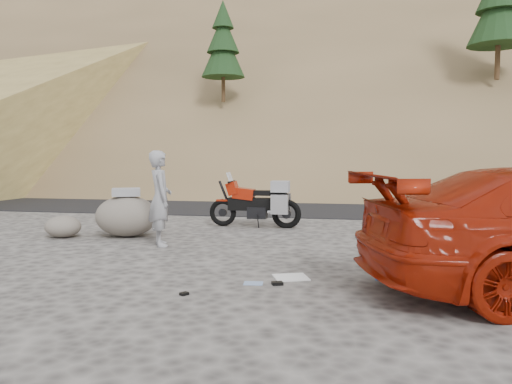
# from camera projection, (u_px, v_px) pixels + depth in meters

# --- Properties ---
(ground) EXTENTS (140.00, 140.00, 0.00)m
(ground) POSITION_uv_depth(u_px,v_px,m) (249.00, 258.00, 8.82)
(ground) COLOR #413D3C
(ground) RESTS_ON ground
(road) EXTENTS (120.00, 7.00, 0.05)m
(road) POSITION_uv_depth(u_px,v_px,m) (299.00, 205.00, 17.64)
(road) COLOR black
(road) RESTS_ON ground
(hillside) EXTENTS (120.00, 73.00, 46.72)m
(hillside) POSITION_uv_depth(u_px,v_px,m) (332.00, 57.00, 48.01)
(hillside) COLOR brown
(hillside) RESTS_ON ground
(motorcycle) EXTENTS (2.35, 0.68, 1.40)m
(motorcycle) POSITION_uv_depth(u_px,v_px,m) (259.00, 204.00, 12.47)
(motorcycle) COLOR black
(motorcycle) RESTS_ON ground
(man) EXTENTS (0.74, 0.83, 1.91)m
(man) POSITION_uv_depth(u_px,v_px,m) (161.00, 245.00, 10.05)
(man) COLOR #96979C
(man) RESTS_ON ground
(boulder) EXTENTS (1.62, 1.47, 1.09)m
(boulder) POSITION_uv_depth(u_px,v_px,m) (127.00, 215.00, 11.12)
(boulder) COLOR #605B53
(boulder) RESTS_ON ground
(small_rock) EXTENTS (0.82, 0.74, 0.48)m
(small_rock) POSITION_uv_depth(u_px,v_px,m) (63.00, 227.00, 11.01)
(small_rock) COLOR #605B53
(small_rock) RESTS_ON ground
(gear_white_cloth) EXTENTS (0.61, 0.58, 0.02)m
(gear_white_cloth) POSITION_uv_depth(u_px,v_px,m) (291.00, 277.00, 7.46)
(gear_white_cloth) COLOR white
(gear_white_cloth) RESTS_ON ground
(gear_blue_mat) EXTENTS (0.43, 0.17, 0.17)m
(gear_blue_mat) POSITION_uv_depth(u_px,v_px,m) (435.00, 280.00, 7.01)
(gear_blue_mat) COLOR #1B55A6
(gear_blue_mat) RESTS_ON ground
(gear_bottle) EXTENTS (0.09, 0.09, 0.22)m
(gear_bottle) POSITION_uv_depth(u_px,v_px,m) (378.00, 273.00, 7.32)
(gear_bottle) COLOR #1B55A6
(gear_bottle) RESTS_ON ground
(gear_funnel) EXTENTS (0.20, 0.20, 0.21)m
(gear_funnel) POSITION_uv_depth(u_px,v_px,m) (456.00, 287.00, 6.56)
(gear_funnel) COLOR red
(gear_funnel) RESTS_ON ground
(gear_glove_a) EXTENTS (0.18, 0.16, 0.04)m
(gear_glove_a) POSITION_uv_depth(u_px,v_px,m) (277.00, 283.00, 7.06)
(gear_glove_a) COLOR black
(gear_glove_a) RESTS_ON ground
(gear_glove_b) EXTENTS (0.13, 0.13, 0.04)m
(gear_glove_b) POSITION_uv_depth(u_px,v_px,m) (184.00, 294.00, 6.56)
(gear_glove_b) COLOR black
(gear_glove_b) RESTS_ON ground
(gear_blue_cloth) EXTENTS (0.29, 0.23, 0.01)m
(gear_blue_cloth) POSITION_uv_depth(u_px,v_px,m) (253.00, 283.00, 7.13)
(gear_blue_cloth) COLOR #7F9AC5
(gear_blue_cloth) RESTS_ON ground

